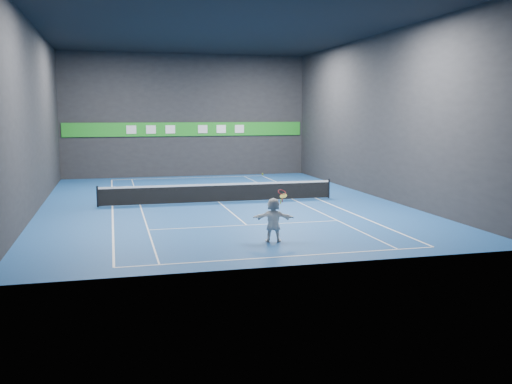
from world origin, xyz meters
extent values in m
plane|color=navy|center=(0.00, 0.00, 0.00)|extent=(26.00, 26.00, 0.00)
plane|color=black|center=(0.00, 0.00, 9.00)|extent=(26.00, 26.00, 0.00)
cube|color=black|center=(0.00, 13.00, 4.50)|extent=(18.00, 0.10, 9.00)
cube|color=black|center=(0.00, -13.00, 4.50)|extent=(18.00, 0.10, 9.00)
cube|color=black|center=(-9.00, 0.00, 4.50)|extent=(0.10, 26.00, 9.00)
cube|color=black|center=(9.00, 0.00, 4.50)|extent=(0.10, 26.00, 9.00)
cube|color=white|center=(0.00, -11.89, 0.00)|extent=(10.98, 0.08, 0.01)
cube|color=white|center=(0.00, 11.89, 0.00)|extent=(10.98, 0.08, 0.01)
cube|color=white|center=(-5.49, 0.00, 0.00)|extent=(0.08, 23.78, 0.01)
cube|color=white|center=(5.49, 0.00, 0.00)|extent=(0.08, 23.78, 0.01)
cube|color=white|center=(-4.11, 0.00, 0.00)|extent=(0.06, 23.78, 0.01)
cube|color=white|center=(4.11, 0.00, 0.00)|extent=(0.06, 23.78, 0.01)
cube|color=white|center=(0.00, -6.40, 0.00)|extent=(8.23, 0.06, 0.01)
cube|color=white|center=(0.00, 6.40, 0.00)|extent=(8.23, 0.06, 0.01)
cube|color=white|center=(0.00, 0.00, 0.00)|extent=(0.06, 12.80, 0.01)
imported|color=white|center=(0.23, -9.67, 0.82)|extent=(1.60, 0.86, 1.64)
sphere|color=#ACD022|center=(-0.13, -9.45, 2.49)|extent=(0.07, 0.07, 0.07)
cylinder|color=black|center=(-6.20, 0.00, 0.54)|extent=(0.10, 0.10, 1.07)
cylinder|color=black|center=(6.20, 0.00, 0.54)|extent=(0.10, 0.10, 1.07)
cube|color=black|center=(0.00, 0.00, 0.47)|extent=(12.40, 0.03, 0.86)
cube|color=white|center=(0.00, 0.00, 0.95)|extent=(12.40, 0.04, 0.10)
cube|color=#1F8E21|center=(0.00, 12.94, 3.50)|extent=(17.64, 0.06, 1.00)
cube|color=silver|center=(-4.00, 12.88, 3.50)|extent=(0.70, 0.04, 0.60)
cube|color=silver|center=(-2.60, 12.88, 3.50)|extent=(0.70, 0.04, 0.60)
cube|color=white|center=(-1.20, 12.88, 3.50)|extent=(0.70, 0.04, 0.60)
cube|color=silver|center=(1.20, 12.88, 3.50)|extent=(0.70, 0.04, 0.60)
cube|color=white|center=(2.60, 12.88, 3.50)|extent=(0.70, 0.04, 0.60)
cube|color=white|center=(4.00, 12.88, 3.50)|extent=(0.70, 0.04, 0.60)
torus|color=#AD1218|center=(0.56, -9.62, 1.83)|extent=(0.42, 0.38, 0.22)
cylinder|color=#D0DE4E|center=(0.62, -9.62, 1.68)|extent=(0.35, 0.33, 0.18)
cylinder|color=red|center=(0.58, -9.62, 1.53)|extent=(0.08, 0.11, 0.18)
cylinder|color=#FFEF0D|center=(0.52, -9.64, 1.49)|extent=(0.08, 0.21, 0.22)
camera|label=1|loc=(-5.44, -29.40, 4.70)|focal=40.00mm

